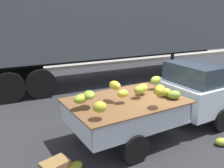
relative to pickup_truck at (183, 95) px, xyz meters
name	(u,v)px	position (x,y,z in m)	size (l,w,h in m)	color
ground	(164,130)	(-0.62, -0.08, -0.88)	(220.00, 220.00, 0.00)	#28282B
curb_strip	(74,65)	(-0.62, 8.44, -0.80)	(80.00, 0.80, 0.16)	gray
pickup_truck	(183,95)	(0.00, 0.00, 0.00)	(4.91, 2.23, 1.70)	silver
semi_trailer	(114,23)	(0.36, 5.15, 1.66)	(12.03, 2.76, 3.95)	#4C5156
fallen_banana_bunch_near_tailgate	(75,167)	(-3.32, -0.78, -0.80)	(0.39, 0.27, 0.17)	#A0A52A
fallen_banana_bunch_by_wheel	(222,142)	(0.14, -1.31, -0.79)	(0.33, 0.23, 0.18)	#9BA32A
produce_crate	(55,168)	(-3.70, -0.73, -0.74)	(0.52, 0.36, 0.29)	olive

